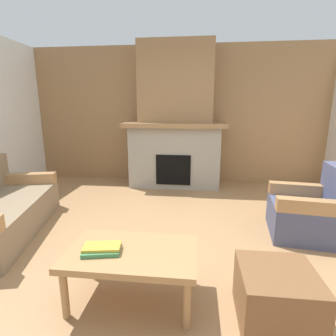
{
  "coord_description": "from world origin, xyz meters",
  "views": [
    {
      "loc": [
        0.42,
        -2.41,
        1.5
      ],
      "look_at": [
        0.03,
        1.07,
        0.69
      ],
      "focal_mm": 27.76,
      "sensor_mm": 36.0,
      "label": 1
    }
  ],
  "objects": [
    {
      "name": "ground",
      "position": [
        0.0,
        0.0,
        0.0
      ],
      "size": [
        9.0,
        9.0,
        0.0
      ],
      "primitive_type": "plane",
      "color": "#9E754C"
    },
    {
      "name": "coffee_table",
      "position": [
        -0.06,
        -0.65,
        0.38
      ],
      "size": [
        1.0,
        0.6,
        0.43
      ],
      "color": "#A87A4C",
      "rests_on": "ground"
    },
    {
      "name": "wall_back_wood_panel",
      "position": [
        0.0,
        3.0,
        1.35
      ],
      "size": [
        6.0,
        0.12,
        2.7
      ],
      "primitive_type": "cube",
      "color": "#997047",
      "rests_on": "ground"
    },
    {
      "name": "armchair",
      "position": [
        1.77,
        0.64,
        0.29
      ],
      "size": [
        0.85,
        0.85,
        0.85
      ],
      "color": "#474C6B",
      "rests_on": "ground"
    },
    {
      "name": "book_stack_near_edge",
      "position": [
        -0.28,
        -0.69,
        0.45
      ],
      "size": [
        0.31,
        0.25,
        0.05
      ],
      "color": "#3D7F4C",
      "rests_on": "coffee_table"
    },
    {
      "name": "fireplace",
      "position": [
        0.0,
        2.62,
        1.16
      ],
      "size": [
        1.9,
        0.82,
        2.7
      ],
      "color": "gray",
      "rests_on": "ground"
    },
    {
      "name": "ottoman",
      "position": [
        1.01,
        -0.76,
        0.2
      ],
      "size": [
        0.52,
        0.52,
        0.4
      ],
      "primitive_type": "cube",
      "color": "brown",
      "rests_on": "ground"
    }
  ]
}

